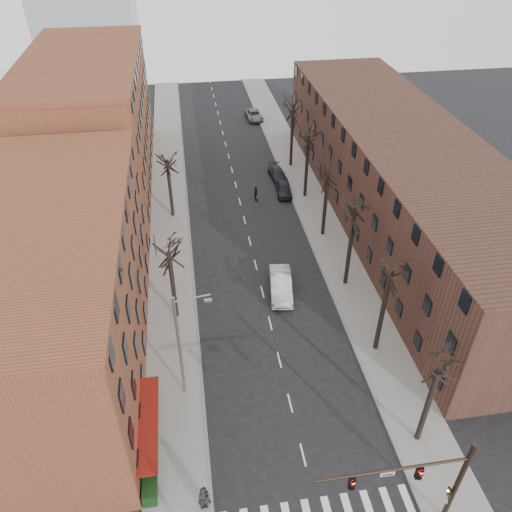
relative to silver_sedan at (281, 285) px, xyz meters
name	(u,v)px	position (x,y,z in m)	size (l,w,h in m)	color
sidewalk_left	(169,211)	(-9.58, 15.31, -0.78)	(4.00, 90.00, 0.15)	gray
sidewalk_right	(310,200)	(6.42, 15.31, -0.78)	(4.00, 90.00, 0.15)	gray
building_left_near	(49,296)	(-17.58, -4.69, 5.14)	(12.00, 26.00, 12.00)	brown
building_left_far	(92,124)	(-17.58, 24.31, 6.14)	(12.00, 28.00, 14.00)	brown
building_right	(401,177)	(14.42, 10.31, 4.14)	(12.00, 50.00, 10.00)	#472D21
awning_left	(153,447)	(-10.98, -13.69, -0.86)	(1.20, 7.00, 0.15)	maroon
hedge	(150,456)	(-11.08, -14.69, -0.21)	(0.80, 6.00, 1.00)	#173713
tree_right_a	(417,439)	(6.02, -15.69, -0.86)	(5.20, 5.20, 10.00)	black
tree_right_b	(375,349)	(6.02, -7.69, -0.86)	(5.20, 5.20, 10.80)	black
tree_right_c	(345,284)	(6.02, 0.31, -0.86)	(5.20, 5.20, 11.60)	black
tree_right_d	(322,235)	(6.02, 8.31, -0.86)	(5.20, 5.20, 10.00)	black
tree_right_e	(305,196)	(6.02, 16.31, -0.86)	(5.20, 5.20, 10.80)	black
tree_right_f	(291,166)	(6.02, 24.31, -0.86)	(5.20, 5.20, 11.60)	black
tree_left_a	(177,316)	(-9.18, -1.69, -0.86)	(5.20, 5.20, 9.50)	black
tree_left_b	(173,216)	(-9.18, 14.31, -0.86)	(5.20, 5.20, 9.50)	black
signal_mast_arm	(433,480)	(3.87, -20.69, 3.54)	(8.14, 0.30, 7.20)	black
streetlight	(182,343)	(-8.61, -9.69, 4.15)	(2.45, 0.22, 9.03)	slate
silver_sedan	(281,285)	(0.00, 0.00, 0.00)	(1.82, 5.22, 1.72)	silver
parked_car_near	(284,189)	(3.72, 17.24, -0.16)	(1.64, 4.08, 1.39)	black
parked_car_mid	(278,174)	(3.72, 21.26, -0.25)	(1.72, 4.23, 1.23)	black
parked_car_far	(254,115)	(3.72, 40.82, -0.19)	(2.23, 4.84, 1.35)	slate
pedestrian_a	(204,499)	(-7.98, -18.15, 0.22)	(0.68, 0.44, 1.85)	black
pedestrian_b	(204,497)	(-7.98, -18.00, 0.15)	(0.83, 0.65, 1.72)	black
pedestrian_crossing	(256,194)	(0.25, 16.27, 0.03)	(1.04, 0.43, 1.77)	black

